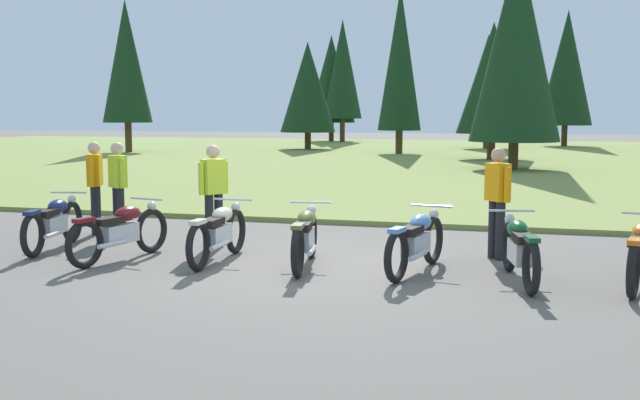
# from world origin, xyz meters

# --- Properties ---
(ground_plane) EXTENTS (140.00, 140.00, 0.00)m
(ground_plane) POSITION_xyz_m (0.00, 0.00, 0.00)
(ground_plane) COLOR #605B54
(grass_moorland) EXTENTS (80.00, 44.00, 0.10)m
(grass_moorland) POSITION_xyz_m (0.00, 26.12, 0.05)
(grass_moorland) COLOR olive
(grass_moorland) RESTS_ON ground
(forest_treeline) EXTENTS (36.72, 28.42, 8.77)m
(forest_treeline) POSITION_xyz_m (-0.89, 32.81, 4.57)
(forest_treeline) COLOR #47331E
(forest_treeline) RESTS_ON ground
(motorcycle_navy) EXTENTS (0.68, 2.09, 0.88)m
(motorcycle_navy) POSITION_xyz_m (-4.34, 0.28, 0.44)
(motorcycle_navy) COLOR black
(motorcycle_navy) RESTS_ON ground
(motorcycle_maroon) EXTENTS (0.72, 2.07, 0.88)m
(motorcycle_maroon) POSITION_xyz_m (-2.85, -0.22, 0.44)
(motorcycle_maroon) COLOR black
(motorcycle_maroon) RESTS_ON ground
(motorcycle_cream) EXTENTS (0.62, 2.10, 0.88)m
(motorcycle_cream) POSITION_xyz_m (-1.40, 0.07, 0.44)
(motorcycle_cream) COLOR black
(motorcycle_cream) RESTS_ON ground
(motorcycle_olive) EXTENTS (0.66, 2.09, 0.88)m
(motorcycle_olive) POSITION_xyz_m (-0.06, 0.04, 0.44)
(motorcycle_olive) COLOR black
(motorcycle_olive) RESTS_ON ground
(motorcycle_sky_blue) EXTENTS (0.70, 2.08, 0.88)m
(motorcycle_sky_blue) POSITION_xyz_m (1.52, 0.07, 0.44)
(motorcycle_sky_blue) COLOR black
(motorcycle_sky_blue) RESTS_ON ground
(motorcycle_british_green) EXTENTS (0.73, 2.07, 0.88)m
(motorcycle_british_green) POSITION_xyz_m (2.89, -0.16, 0.44)
(motorcycle_british_green) COLOR black
(motorcycle_british_green) RESTS_ON ground
(rider_near_row_end) EXTENTS (0.33, 0.52, 1.67)m
(rider_near_row_end) POSITION_xyz_m (-4.54, 1.84, 0.95)
(rider_near_row_end) COLOR black
(rider_near_row_end) RESTS_ON ground
(rider_with_back_turned) EXTENTS (0.40, 0.45, 1.67)m
(rider_with_back_turned) POSITION_xyz_m (2.52, 1.38, 0.95)
(rider_with_back_turned) COLOR black
(rider_with_back_turned) RESTS_ON ground
(rider_in_hivis_vest) EXTENTS (0.45, 0.40, 1.67)m
(rider_in_hivis_vest) POSITION_xyz_m (-4.00, 1.70, 0.95)
(rider_in_hivis_vest) COLOR black
(rider_in_hivis_vest) RESTS_ON ground
(rider_checking_bike) EXTENTS (0.38, 0.47, 1.67)m
(rider_checking_bike) POSITION_xyz_m (-1.94, 1.14, 0.95)
(rider_checking_bike) COLOR black
(rider_checking_bike) RESTS_ON ground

